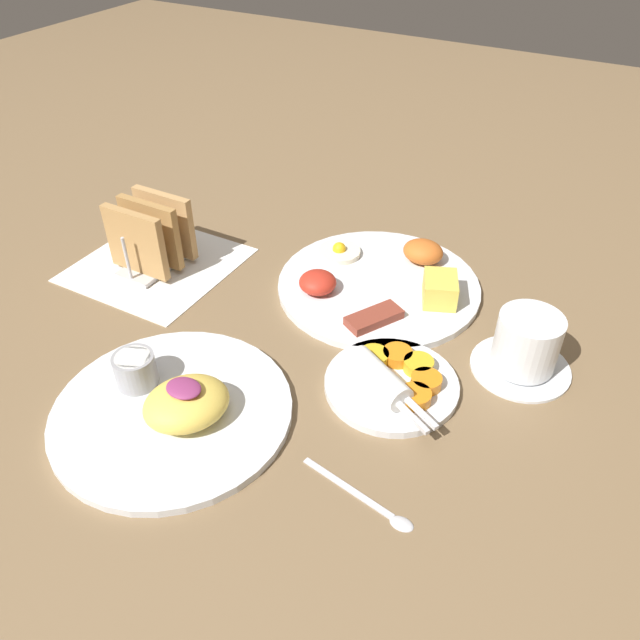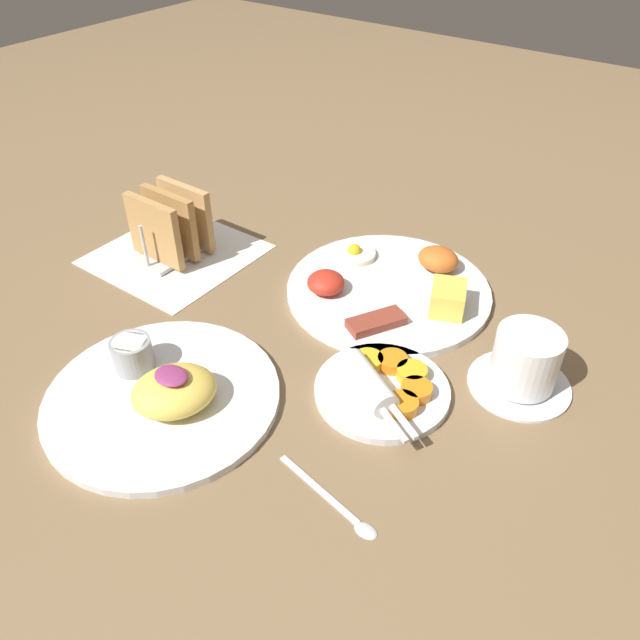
{
  "view_description": "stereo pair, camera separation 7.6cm",
  "coord_description": "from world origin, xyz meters",
  "views": [
    {
      "loc": [
        0.36,
        -0.47,
        0.52
      ],
      "look_at": [
        0.06,
        0.07,
        0.03
      ],
      "focal_mm": 35.0,
      "sensor_mm": 36.0,
      "label": 1
    },
    {
      "loc": [
        0.43,
        -0.43,
        0.52
      ],
      "look_at": [
        0.06,
        0.07,
        0.03
      ],
      "focal_mm": 35.0,
      "sensor_mm": 36.0,
      "label": 2
    }
  ],
  "objects": [
    {
      "name": "ground_plane",
      "position": [
        0.0,
        0.0,
        0.0
      ],
      "size": [
        3.0,
        3.0,
        0.0
      ],
      "primitive_type": "plane",
      "color": "brown"
    },
    {
      "name": "teaspoon",
      "position": [
        0.23,
        -0.13,
        0.0
      ],
      "size": [
        0.13,
        0.03,
        0.01
      ],
      "color": "silver",
      "rests_on": "ground_plane"
    },
    {
      "name": "toast_rack",
      "position": [
        -0.23,
        0.1,
        0.05
      ],
      "size": [
        0.1,
        0.12,
        0.1
      ],
      "color": "#B7B7BC",
      "rests_on": "ground_plane"
    },
    {
      "name": "coffee_cup",
      "position": [
        0.31,
        0.14,
        0.04
      ],
      "size": [
        0.12,
        0.12,
        0.08
      ],
      "color": "white",
      "rests_on": "ground_plane"
    },
    {
      "name": "plate_foreground",
      "position": [
        -0.01,
        -0.13,
        0.01
      ],
      "size": [
        0.27,
        0.27,
        0.06
      ],
      "color": "white",
      "rests_on": "ground_plane"
    },
    {
      "name": "plate_breakfast",
      "position": [
        0.09,
        0.21,
        0.01
      ],
      "size": [
        0.29,
        0.29,
        0.05
      ],
      "color": "white",
      "rests_on": "ground_plane"
    },
    {
      "name": "napkin_flat",
      "position": [
        -0.23,
        0.1,
        0.0
      ],
      "size": [
        0.22,
        0.22,
        0.0
      ],
      "color": "white",
      "rests_on": "ground_plane"
    },
    {
      "name": "plate_condiments",
      "position": [
        0.18,
        0.03,
        0.01
      ],
      "size": [
        0.16,
        0.16,
        0.04
      ],
      "color": "white",
      "rests_on": "ground_plane"
    }
  ]
}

